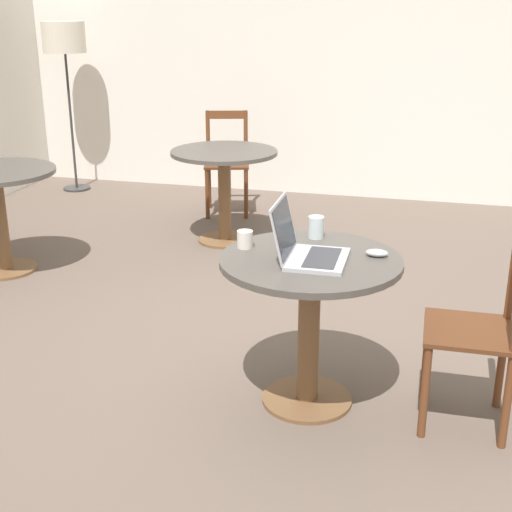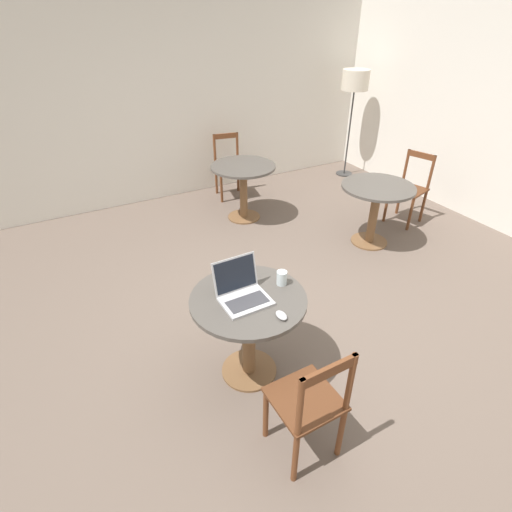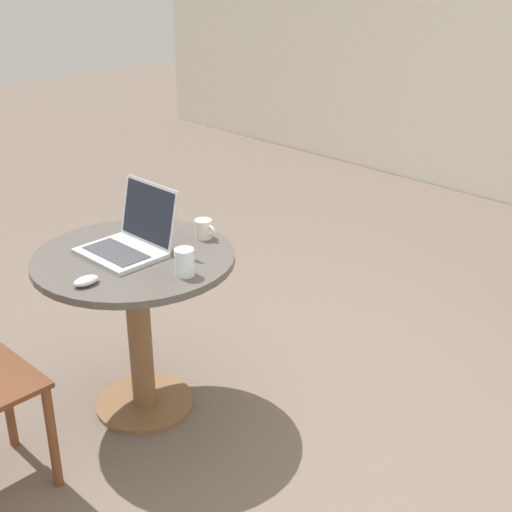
{
  "view_description": "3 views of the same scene",
  "coord_description": "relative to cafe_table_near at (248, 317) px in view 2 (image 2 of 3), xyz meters",
  "views": [
    {
      "loc": [
        -3.53,
        -0.85,
        1.79
      ],
      "look_at": [
        -0.26,
        -0.0,
        0.58
      ],
      "focal_mm": 50.0,
      "sensor_mm": 36.0,
      "label": 1
    },
    {
      "loc": [
        -1.6,
        -2.26,
        2.42
      ],
      "look_at": [
        -0.29,
        0.13,
        0.7
      ],
      "focal_mm": 28.0,
      "sensor_mm": 36.0,
      "label": 2
    },
    {
      "loc": [
        1.56,
        -1.83,
        1.88
      ],
      "look_at": [
        -0.5,
        0.24,
        0.57
      ],
      "focal_mm": 50.0,
      "sensor_mm": 36.0,
      "label": 3
    }
  ],
  "objects": [
    {
      "name": "ground_plane",
      "position": [
        0.61,
        0.34,
        -0.54
      ],
      "size": [
        16.0,
        16.0,
        0.0
      ],
      "primitive_type": "plane",
      "color": "#66564C"
    },
    {
      "name": "wall_back",
      "position": [
        0.61,
        3.57,
        0.81
      ],
      "size": [
        9.4,
        0.06,
        2.7
      ],
      "color": "white",
      "rests_on": "ground_plane"
    },
    {
      "name": "cafe_table_near",
      "position": [
        0.0,
        0.0,
        0.0
      ],
      "size": [
        0.81,
        0.81,
        0.72
      ],
      "color": "brown",
      "rests_on": "ground_plane"
    },
    {
      "name": "cafe_table_mid",
      "position": [
        2.19,
        1.07,
        0.0
      ],
      "size": [
        0.81,
        0.81,
        0.72
      ],
      "color": "brown",
      "rests_on": "ground_plane"
    },
    {
      "name": "cafe_table_far",
      "position": [
        1.18,
        2.37,
        0.0
      ],
      "size": [
        0.81,
        0.81,
        0.72
      ],
      "color": "brown",
      "rests_on": "ground_plane"
    },
    {
      "name": "chair_near_front",
      "position": [
        0.01,
        -0.74,
        -0.1
      ],
      "size": [
        0.39,
        0.39,
        0.88
      ],
      "color": "brown",
      "rests_on": "ground_plane"
    },
    {
      "name": "chair_mid_right",
      "position": [
        2.99,
        1.29,
        -0.1
      ],
      "size": [
        0.47,
        0.47,
        0.88
      ],
      "color": "brown",
      "rests_on": "ground_plane"
    },
    {
      "name": "chair_far_back",
      "position": [
        1.33,
        3.13,
        -0.1
      ],
      "size": [
        0.45,
        0.45,
        0.88
      ],
      "color": "brown",
      "rests_on": "ground_plane"
    },
    {
      "name": "floor_lamp",
      "position": [
        3.39,
        2.99,
        0.87
      ],
      "size": [
        0.4,
        0.4,
        1.61
      ],
      "color": "#333333",
      "rests_on": "ground_plane"
    },
    {
      "name": "laptop",
      "position": [
        -0.04,
        0.01,
        0.23
      ],
      "size": [
        0.33,
        0.31,
        0.26
      ],
      "color": "#B7B7BC",
      "rests_on": "cafe_table_near"
    },
    {
      "name": "mouse",
      "position": [
        0.09,
        -0.28,
        0.19
      ],
      "size": [
        0.06,
        0.1,
        0.03
      ],
      "color": "#B7B7BC",
      "rests_on": "cafe_table_near"
    },
    {
      "name": "mug",
      "position": [
        0.06,
        0.32,
        0.22
      ],
      "size": [
        0.11,
        0.07,
        0.08
      ],
      "color": "silver",
      "rests_on": "cafe_table_near"
    },
    {
      "name": "drinking_glass",
      "position": [
        0.29,
        0.03,
        0.23
      ],
      "size": [
        0.07,
        0.07,
        0.11
      ],
      "color": "silver",
      "rests_on": "cafe_table_near"
    }
  ]
}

